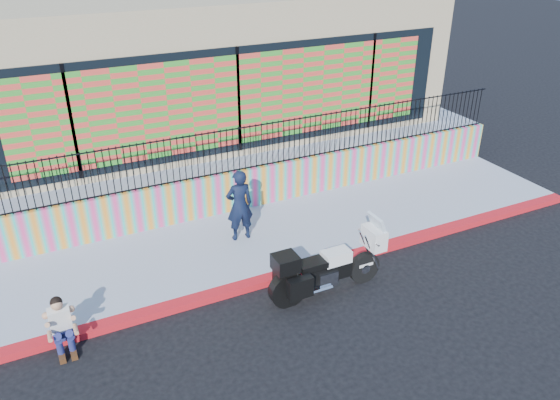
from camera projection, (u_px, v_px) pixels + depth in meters
ground at (311, 270)px, 12.38m from camera, size 90.00×90.00×0.00m
red_curb at (311, 267)px, 12.35m from camera, size 16.00×0.30×0.15m
sidewalk at (280, 234)px, 13.67m from camera, size 16.00×3.00×0.15m
mural_wall at (254, 187)px, 14.66m from camera, size 16.00×0.20×1.10m
metal_fence at (253, 147)px, 14.14m from camera, size 15.80×0.04×1.20m
elevated_platform at (195, 131)px, 18.77m from camera, size 16.00×10.00×1.25m
storefront_building at (191, 55)px, 17.40m from camera, size 14.00×8.06×4.00m
police_motorcycle at (326, 267)px, 11.32m from camera, size 2.57×0.85×1.60m
police_officer at (239, 205)px, 12.95m from camera, size 0.68×0.46×1.80m
seated_man at (62, 330)px, 9.90m from camera, size 0.54×0.71×1.06m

